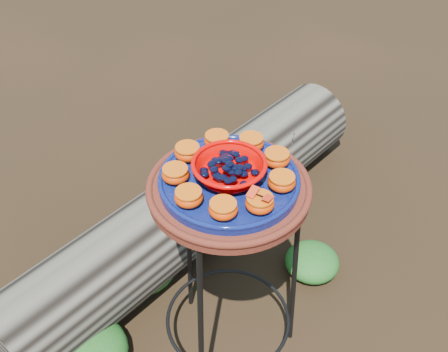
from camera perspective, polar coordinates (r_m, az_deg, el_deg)
ground at (r=2.02m, az=0.39°, el=-16.67°), size 60.00×60.00×0.00m
plant_stand at (r=1.74m, az=0.44°, el=-10.43°), size 0.44×0.44×0.70m
terracotta_saucer at (r=1.47m, az=0.51°, el=-1.42°), size 0.43×0.43×0.03m
cobalt_plate at (r=1.45m, az=0.52°, el=-0.56°), size 0.37×0.37×0.02m
red_bowl at (r=1.43m, az=0.52°, el=0.58°), size 0.18×0.18×0.05m
glass_gems at (r=1.40m, az=0.53°, el=1.75°), size 0.14×0.14×0.02m
orange_half_0 at (r=1.35m, az=3.65°, el=-2.79°), size 0.07×0.07×0.04m
orange_half_1 at (r=1.41m, az=5.88°, el=-0.61°), size 0.07×0.07×0.04m
orange_half_2 at (r=1.48m, az=5.37°, el=1.77°), size 0.07×0.07×0.04m
orange_half_3 at (r=1.53m, az=2.77°, el=3.37°), size 0.07×0.07×0.04m
orange_half_4 at (r=1.54m, az=-0.72°, el=3.61°), size 0.07×0.07×0.04m
orange_half_5 at (r=1.50m, az=-3.73°, el=2.40°), size 0.07×0.07×0.04m
orange_half_6 at (r=1.43m, az=-4.96°, el=0.17°), size 0.07×0.07×0.04m
orange_half_7 at (r=1.36m, az=-3.62°, el=-2.17°), size 0.07×0.07×0.04m
orange_half_8 at (r=1.33m, az=-0.09°, el=-3.39°), size 0.07×0.07×0.04m
butterfly at (r=1.33m, az=3.70°, el=-1.98°), size 0.09×0.07×0.01m
driftwood_log at (r=2.23m, az=-3.13°, el=-3.19°), size 1.78×0.76×0.32m
foliage_left at (r=1.97m, az=-14.24°, el=-16.98°), size 0.30×0.30×0.15m
foliage_right at (r=2.21m, az=8.95°, el=-8.52°), size 0.21×0.21×0.10m
foliage_back at (r=2.17m, az=-8.48°, el=-8.93°), size 0.27×0.27×0.14m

